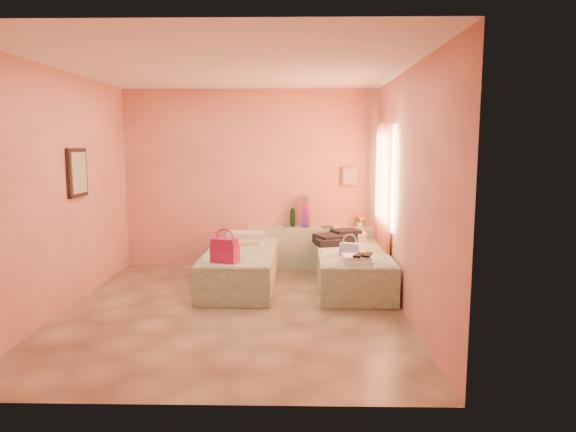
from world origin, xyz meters
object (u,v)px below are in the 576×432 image
(headboard_ledge, at_px, (312,248))
(bed_left, at_px, (241,268))
(flower_vase, at_px, (360,220))
(bed_right, at_px, (352,268))
(blue_handbag, at_px, (350,249))
(magenta_handbag, at_px, (225,250))
(towel_stack, at_px, (358,260))
(green_book, at_px, (327,227))
(water_bottle, at_px, (293,218))

(headboard_ledge, xyz_separation_m, bed_left, (-1.02, -1.05, -0.08))
(bed_left, relative_size, flower_vase, 8.82)
(bed_right, xyz_separation_m, blue_handbag, (-0.07, -0.30, 0.33))
(magenta_handbag, distance_m, towel_stack, 1.64)
(green_book, bearing_deg, headboard_ledge, 166.96)
(magenta_handbag, bearing_deg, blue_handbag, 34.10)
(blue_handbag, bearing_deg, flower_vase, 98.03)
(headboard_ledge, xyz_separation_m, water_bottle, (-0.31, 0.06, 0.47))
(headboard_ledge, height_order, towel_stack, headboard_ledge)
(magenta_handbag, bearing_deg, green_book, 71.02)
(flower_vase, bearing_deg, headboard_ledge, -178.85)
(flower_vase, distance_m, towel_stack, 1.86)
(water_bottle, distance_m, green_book, 0.57)
(bed_left, height_order, blue_handbag, blue_handbag)
(bed_left, xyz_separation_m, water_bottle, (0.70, 1.11, 0.54))
(bed_right, relative_size, water_bottle, 7.09)
(green_book, bearing_deg, flower_vase, 2.79)
(blue_handbag, bearing_deg, water_bottle, 138.53)
(water_bottle, height_order, blue_handbag, water_bottle)
(green_book, relative_size, magenta_handbag, 0.57)
(green_book, xyz_separation_m, towel_stack, (0.28, -1.77, -0.12))
(headboard_ledge, xyz_separation_m, green_book, (0.23, -0.04, 0.34))
(headboard_ledge, height_order, blue_handbag, blue_handbag)
(magenta_handbag, bearing_deg, headboard_ledge, 76.72)
(water_bottle, relative_size, towel_stack, 0.81)
(water_bottle, bearing_deg, bed_right, -52.96)
(magenta_handbag, relative_size, blue_handbag, 1.28)
(blue_handbag, bearing_deg, headboard_ledge, 128.56)
(water_bottle, distance_m, flower_vase, 1.06)
(bed_left, bearing_deg, bed_right, 0.51)
(flower_vase, height_order, magenta_handbag, flower_vase)
(green_book, distance_m, towel_stack, 1.80)
(bed_right, bearing_deg, headboard_ledge, 117.08)
(bed_right, height_order, flower_vase, flower_vase)
(headboard_ledge, relative_size, green_book, 11.13)
(headboard_ledge, relative_size, bed_right, 1.02)
(water_bottle, xyz_separation_m, blue_handbag, (0.77, -1.41, -0.21))
(water_bottle, bearing_deg, headboard_ledge, -11.22)
(magenta_handbag, height_order, towel_stack, magenta_handbag)
(bed_left, height_order, towel_stack, towel_stack)
(headboard_ledge, bearing_deg, green_book, -9.68)
(bed_right, bearing_deg, green_book, 106.58)
(water_bottle, bearing_deg, green_book, -10.56)
(bed_left, relative_size, bed_right, 1.00)
(water_bottle, relative_size, magenta_handbag, 0.88)
(blue_handbag, height_order, towel_stack, blue_handbag)
(bed_right, bearing_deg, blue_handbag, -103.17)
(headboard_ledge, xyz_separation_m, blue_handbag, (0.45, -1.35, 0.26))
(headboard_ledge, height_order, bed_right, headboard_ledge)
(bed_left, relative_size, green_book, 10.86)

